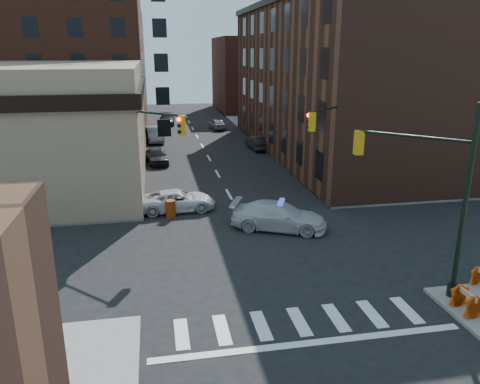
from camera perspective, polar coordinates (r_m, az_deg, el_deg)
name	(u,v)px	position (r m, az deg, el deg)	size (l,w,h in m)	color
ground	(260,250)	(24.56, 2.42, -7.10)	(140.00, 140.00, 0.00)	black
sidewalk_ne	(379,132)	(62.20, 16.61, 7.07)	(34.00, 54.50, 0.15)	gray
apartment_block	(33,32)	(63.30, -23.90, 17.40)	(25.00, 25.00, 24.00)	#57291B
commercial_row_ne	(339,82)	(47.99, 11.96, 13.01)	(14.00, 34.00, 14.00)	#4D2B1E
filler_nw	(83,62)	(84.57, -18.57, 14.76)	(20.00, 18.00, 16.00)	brown
filler_ne	(265,74)	(82.19, 3.01, 14.15)	(16.00, 16.00, 12.00)	#57291B
signal_pole_se	(437,189)	(20.49, 22.92, 0.32)	(5.40, 5.27, 8.00)	black
signal_pole_nw	(142,152)	(27.77, -11.88, 4.81)	(3.58, 3.67, 8.00)	black
signal_pole_ne	(333,145)	(29.86, 11.24, 5.69)	(3.67, 3.58, 8.00)	black
tree_ne_near	(275,114)	(49.90, 4.25, 9.41)	(3.00, 3.00, 4.85)	black
tree_ne_far	(258,106)	(57.62, 2.21, 10.45)	(3.00, 3.00, 4.85)	black
police_car	(279,216)	(27.15, 4.76, -2.94)	(2.23, 5.49, 1.59)	silver
pickup	(178,201)	(30.47, -7.58, -1.04)	(2.23, 4.84, 1.35)	silver
parked_car_wnear	(157,156)	(43.42, -10.12, 4.35)	(1.71, 4.24, 1.45)	black
parked_car_wfar	(155,134)	(54.13, -10.34, 6.92)	(1.74, 4.99, 1.64)	#96999E
parked_car_wdeep	(167,119)	(66.55, -8.91, 8.75)	(2.07, 5.09, 1.48)	black
parked_car_enear	(258,143)	(49.00, 2.17, 6.01)	(1.51, 4.32, 1.42)	black
parked_car_efar	(217,124)	(61.98, -2.81, 8.30)	(1.65, 4.09, 1.39)	gray
pedestrian_a	(75,194)	(32.08, -19.43, -0.27)	(0.65, 0.43, 1.78)	black
pedestrian_b	(42,205)	(31.05, -22.98, -1.44)	(0.75, 0.59, 1.55)	black
pedestrian_c	(21,210)	(30.30, -25.10, -1.96)	(1.02, 0.42, 1.74)	#1E212E
barrel_road	(290,225)	(26.84, 6.16, -3.97)	(0.52, 0.52, 0.93)	#D7490A
barrel_bank	(171,209)	(29.31, -8.46, -2.05)	(0.62, 0.62, 1.11)	red
barricade_se_b	(466,302)	(20.67, 25.85, -11.98)	(1.19, 0.60, 0.89)	red
barricade_nw_a	(119,207)	(29.99, -14.56, -1.79)	(1.33, 0.66, 0.99)	#E9520A
barricade_nw_b	(54,214)	(30.21, -21.70, -2.47)	(1.15, 0.57, 0.86)	orange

